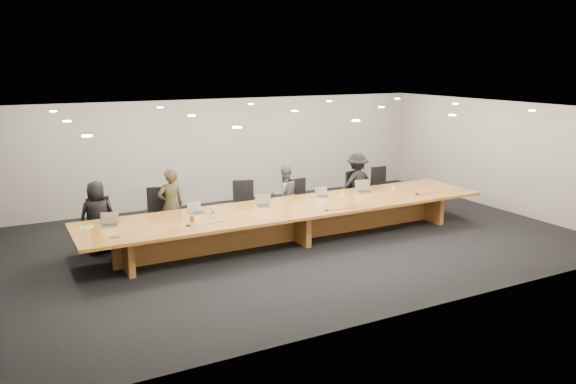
% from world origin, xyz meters
% --- Properties ---
extents(ground, '(12.00, 12.00, 0.00)m').
position_xyz_m(ground, '(0.00, 0.00, 0.00)').
color(ground, black).
rests_on(ground, ground).
extents(back_wall, '(12.00, 0.02, 2.80)m').
position_xyz_m(back_wall, '(0.00, 4.00, 1.40)').
color(back_wall, silver).
rests_on(back_wall, ground).
extents(conference_table, '(9.00, 1.80, 0.75)m').
position_xyz_m(conference_table, '(0.00, 0.00, 0.52)').
color(conference_table, brown).
rests_on(conference_table, ground).
extents(chair_far_left, '(0.65, 0.65, 1.10)m').
position_xyz_m(chair_far_left, '(-3.77, 1.17, 0.55)').
color(chair_far_left, black).
rests_on(chair_far_left, ground).
extents(chair_left, '(0.72, 0.72, 1.16)m').
position_xyz_m(chair_left, '(-2.58, 1.29, 0.58)').
color(chair_left, black).
rests_on(chair_left, ground).
extents(chair_mid_left, '(0.73, 0.73, 1.14)m').
position_xyz_m(chair_mid_left, '(-0.64, 1.21, 0.57)').
color(chair_mid_left, black).
rests_on(chair_mid_left, ground).
extents(chair_mid_right, '(0.58, 0.58, 1.04)m').
position_xyz_m(chair_mid_right, '(0.86, 1.18, 0.52)').
color(chair_mid_right, black).
rests_on(chair_mid_right, ground).
extents(chair_right, '(0.68, 0.68, 1.07)m').
position_xyz_m(chair_right, '(2.53, 1.28, 0.54)').
color(chair_right, black).
rests_on(chair_right, ground).
extents(chair_far_right, '(0.56, 0.56, 1.09)m').
position_xyz_m(chair_far_right, '(3.36, 1.32, 0.55)').
color(chair_far_right, black).
rests_on(chair_far_right, ground).
extents(person_a, '(0.78, 0.58, 1.45)m').
position_xyz_m(person_a, '(-3.85, 1.19, 0.73)').
color(person_a, black).
rests_on(person_a, ground).
extents(person_b, '(0.62, 0.45, 1.58)m').
position_xyz_m(person_b, '(-2.35, 1.16, 0.79)').
color(person_b, '#302C1A').
rests_on(person_b, ground).
extents(person_c, '(0.70, 0.56, 1.41)m').
position_xyz_m(person_c, '(0.39, 1.20, 0.70)').
color(person_c, '#525354').
rests_on(person_c, ground).
extents(person_d, '(0.99, 0.58, 1.52)m').
position_xyz_m(person_d, '(2.48, 1.27, 0.76)').
color(person_d, black).
rests_on(person_d, ground).
extents(laptop_a, '(0.37, 0.31, 0.25)m').
position_xyz_m(laptop_a, '(-3.78, 0.30, 0.88)').
color(laptop_a, tan).
rests_on(laptop_a, conference_table).
extents(laptop_b, '(0.36, 0.30, 0.25)m').
position_xyz_m(laptop_b, '(-2.03, 0.40, 0.87)').
color(laptop_b, tan).
rests_on(laptop_b, conference_table).
extents(laptop_c, '(0.38, 0.34, 0.25)m').
position_xyz_m(laptop_c, '(-0.60, 0.30, 0.88)').
color(laptop_c, tan).
rests_on(laptop_c, conference_table).
extents(laptop_d, '(0.32, 0.25, 0.23)m').
position_xyz_m(laptop_d, '(0.97, 0.43, 0.86)').
color(laptop_d, tan).
rests_on(laptop_d, conference_table).
extents(laptop_e, '(0.42, 0.34, 0.29)m').
position_xyz_m(laptop_e, '(2.08, 0.37, 0.90)').
color(laptop_e, tan).
rests_on(laptop_e, conference_table).
extents(water_bottle, '(0.09, 0.09, 0.21)m').
position_xyz_m(water_bottle, '(-1.85, -0.02, 0.85)').
color(water_bottle, silver).
rests_on(water_bottle, conference_table).
extents(amber_mug, '(0.12, 0.12, 0.11)m').
position_xyz_m(amber_mug, '(-2.30, -0.10, 0.81)').
color(amber_mug, brown).
rests_on(amber_mug, conference_table).
extents(paper_cup_near, '(0.10, 0.10, 0.10)m').
position_xyz_m(paper_cup_near, '(1.30, 0.16, 0.80)').
color(paper_cup_near, silver).
rests_on(paper_cup_near, conference_table).
extents(paper_cup_far, '(0.11, 0.11, 0.10)m').
position_xyz_m(paper_cup_far, '(2.79, 0.19, 0.80)').
color(paper_cup_far, silver).
rests_on(paper_cup_far, conference_table).
extents(notepad, '(0.26, 0.23, 0.01)m').
position_xyz_m(notepad, '(-4.18, 0.43, 0.76)').
color(notepad, white).
rests_on(notepad, conference_table).
extents(lime_gadget, '(0.15, 0.09, 0.02)m').
position_xyz_m(lime_gadget, '(-4.17, 0.44, 0.77)').
color(lime_gadget, green).
rests_on(lime_gadget, notepad).
extents(av_box, '(0.21, 0.19, 0.03)m').
position_xyz_m(av_box, '(-3.82, -0.42, 0.76)').
color(av_box, '#B1B1B6').
rests_on(av_box, conference_table).
extents(mic_left, '(0.14, 0.14, 0.03)m').
position_xyz_m(mic_left, '(-2.47, -0.37, 0.76)').
color(mic_left, black).
rests_on(mic_left, conference_table).
extents(mic_center, '(0.14, 0.14, 0.03)m').
position_xyz_m(mic_center, '(0.41, -0.63, 0.76)').
color(mic_center, black).
rests_on(mic_center, conference_table).
extents(mic_right, '(0.15, 0.15, 0.03)m').
position_xyz_m(mic_right, '(3.04, -0.37, 0.77)').
color(mic_right, black).
rests_on(mic_right, conference_table).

